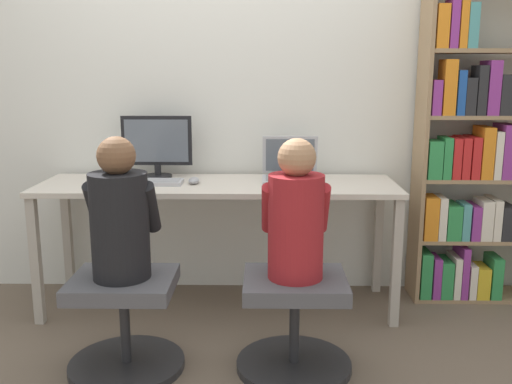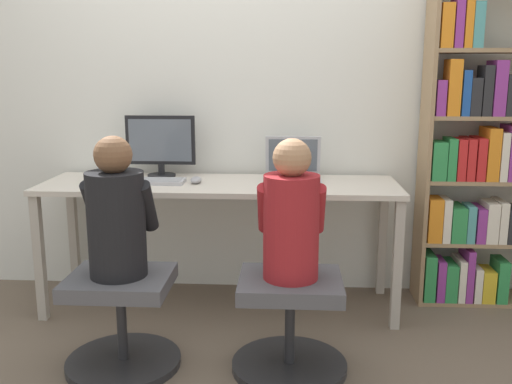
% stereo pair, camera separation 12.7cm
% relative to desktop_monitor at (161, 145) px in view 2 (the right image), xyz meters
% --- Properties ---
extents(ground_plane, '(14.00, 14.00, 0.00)m').
position_rel_desktop_monitor_xyz_m(ground_plane, '(0.38, -0.48, -0.95)').
color(ground_plane, brown).
extents(wall_back, '(10.00, 0.05, 2.60)m').
position_rel_desktop_monitor_xyz_m(wall_back, '(0.38, 0.18, 0.35)').
color(wall_back, silver).
rests_on(wall_back, ground_plane).
extents(desk, '(2.07, 0.60, 0.76)m').
position_rel_desktop_monitor_xyz_m(desk, '(0.38, -0.18, -0.27)').
color(desk, beige).
rests_on(desk, ground_plane).
extents(desktop_monitor, '(0.43, 0.17, 0.37)m').
position_rel_desktop_monitor_xyz_m(desktop_monitor, '(0.00, 0.00, 0.00)').
color(desktop_monitor, black).
rests_on(desktop_monitor, desk).
extents(laptop, '(0.33, 0.30, 0.26)m').
position_rel_desktop_monitor_xyz_m(laptop, '(0.81, -0.07, -0.14)').
color(laptop, '#B7B7BC').
rests_on(laptop, desk).
extents(keyboard, '(0.39, 0.15, 0.03)m').
position_rel_desktop_monitor_xyz_m(keyboard, '(-0.02, -0.22, -0.18)').
color(keyboard, '#B2B2B7').
rests_on(keyboard, desk).
extents(computer_mouse_by_keyboard, '(0.06, 0.11, 0.04)m').
position_rel_desktop_monitor_xyz_m(computer_mouse_by_keyboard, '(0.25, -0.20, -0.17)').
color(computer_mouse_by_keyboard, '#99999E').
rests_on(computer_mouse_by_keyboard, desk).
extents(office_chair_left, '(0.55, 0.55, 0.46)m').
position_rel_desktop_monitor_xyz_m(office_chair_left, '(-0.00, -0.93, -0.71)').
color(office_chair_left, '#262628').
rests_on(office_chair_left, ground_plane).
extents(office_chair_right, '(0.55, 0.55, 0.46)m').
position_rel_desktop_monitor_xyz_m(office_chair_right, '(0.80, -0.92, -0.71)').
color(office_chair_right, '#262628').
rests_on(office_chair_right, ground_plane).
extents(person_at_monitor, '(0.33, 0.30, 0.65)m').
position_rel_desktop_monitor_xyz_m(person_at_monitor, '(-0.00, -0.93, -0.20)').
color(person_at_monitor, black).
rests_on(person_at_monitor, office_chair_left).
extents(person_at_laptop, '(0.31, 0.30, 0.65)m').
position_rel_desktop_monitor_xyz_m(person_at_laptop, '(0.80, -0.91, -0.20)').
color(person_at_laptop, maroon).
rests_on(person_at_laptop, office_chair_right).
extents(bookshelf, '(0.79, 0.26, 1.89)m').
position_rel_desktop_monitor_xyz_m(bookshelf, '(1.89, -0.03, -0.10)').
color(bookshelf, '#997A56').
rests_on(bookshelf, ground_plane).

